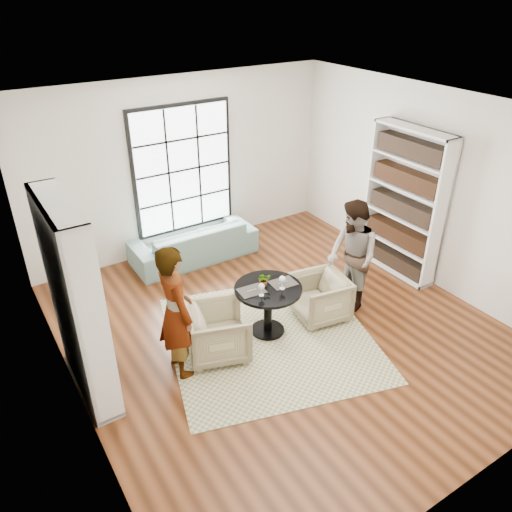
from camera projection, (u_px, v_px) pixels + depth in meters
ground at (280, 327)px, 7.03m from camera, size 6.00×6.00×0.00m
room_shell at (260, 233)px, 6.82m from camera, size 6.00×6.01×6.00m
rug at (270, 338)px, 6.82m from camera, size 3.30×3.30×0.01m
pedestal_table at (268, 300)px, 6.70m from camera, size 0.91×0.91×0.73m
sofa at (194, 242)px, 8.62m from camera, size 2.15×0.84×0.63m
armchair_left at (218, 332)px, 6.39m from camera, size 0.96×0.95×0.70m
armchair_right at (320, 297)px, 7.10m from camera, size 0.83×0.81×0.66m
person_left at (176, 312)px, 5.87m from camera, size 0.42×0.64×1.75m
person_right at (352, 257)px, 7.11m from camera, size 0.79×0.93×1.67m
placemat_left at (252, 291)px, 6.53m from camera, size 0.36×0.29×0.01m
placemat_right at (283, 283)px, 6.70m from camera, size 0.36×0.29×0.01m
cutlery_left at (252, 290)px, 6.53m from camera, size 0.16×0.23×0.01m
cutlery_right at (283, 282)px, 6.69m from camera, size 0.16×0.23×0.01m
wine_glass_left at (261, 287)px, 6.38m from camera, size 0.08×0.08×0.18m
wine_glass_right at (282, 280)px, 6.51m from camera, size 0.09×0.09×0.19m
flower_centerpiece at (264, 279)px, 6.60m from camera, size 0.21×0.19×0.19m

